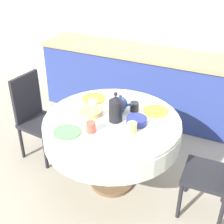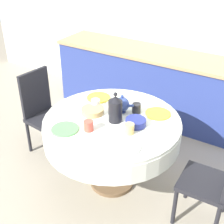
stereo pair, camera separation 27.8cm
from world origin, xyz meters
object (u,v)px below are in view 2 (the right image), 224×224
object	(u,v)px
chair_right	(43,110)
teapot	(122,104)
coffee_carafe	(115,109)
chair_left	(216,177)

from	to	relation	value
chair_right	teapot	distance (m)	1.03
coffee_carafe	chair_left	bearing A→B (deg)	2.21
chair_left	chair_right	bearing A→B (deg)	85.85
chair_left	coffee_carafe	distance (m)	1.01
chair_right	coffee_carafe	bearing A→B (deg)	89.95
chair_left	chair_right	world-z (taller)	same
chair_left	chair_right	distance (m)	1.95
coffee_carafe	teapot	xyz separation A→B (m)	(-0.03, 0.17, -0.04)
chair_left	chair_right	xyz separation A→B (m)	(-1.95, 0.08, 0.00)
chair_right	coffee_carafe	world-z (taller)	coffee_carafe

